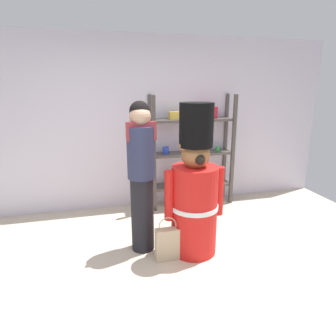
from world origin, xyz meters
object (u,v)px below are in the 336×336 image
object	(u,v)px
person_shopper	(141,174)
shopping_bag	(168,243)
teddy_bear_guard	(195,192)
merchandise_shelf	(192,149)

from	to	relation	value
person_shopper	shopping_bag	size ratio (longest dim) A/B	3.40
shopping_bag	teddy_bear_guard	bearing A→B (deg)	16.01
merchandise_shelf	person_shopper	distance (m)	1.58
merchandise_shelf	shopping_bag	bearing A→B (deg)	-117.42
merchandise_shelf	shopping_bag	distance (m)	1.85
merchandise_shelf	shopping_bag	size ratio (longest dim) A/B	3.45
teddy_bear_guard	shopping_bag	xyz separation A→B (m)	(-0.34, -0.10, -0.53)
teddy_bear_guard	person_shopper	world-z (taller)	person_shopper
person_shopper	teddy_bear_guard	bearing A→B (deg)	-20.03
merchandise_shelf	shopping_bag	xyz separation A→B (m)	(-0.79, -1.52, -0.71)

